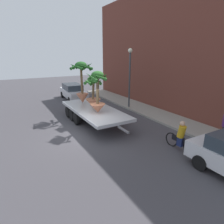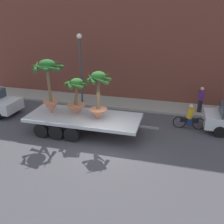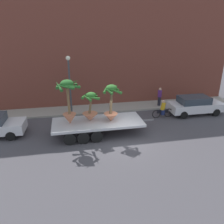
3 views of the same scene
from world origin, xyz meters
The scene contains 10 objects.
ground_plane centered at (0.00, 0.00, 0.00)m, with size 60.00×60.00×0.00m, color #423F44.
sidewalk centered at (0.00, 6.10, 0.07)m, with size 24.00×2.20×0.15m, color gray.
building_facade centered at (0.00, 7.80, 4.82)m, with size 24.00×1.20×9.65m, color brown.
flatbed_trailer centered at (-1.99, 1.21, 0.78)m, with size 7.28×2.61×0.98m.
potted_palm_rear centered at (-2.20, 1.40, 1.84)m, with size 1.32×1.35×2.07m.
potted_palm_middle centered at (-3.64, 1.16, 2.66)m, with size 1.66×1.77×3.05m.
potted_palm_front centered at (-0.81, 1.08, 2.21)m, with size 1.31×1.41×2.60m.
cyclist centered at (3.97, 3.24, 0.67)m, with size 1.84×0.36×1.54m.
pedestrian_near_gate centered at (4.66, 5.68, 1.04)m, with size 0.36×0.36×1.71m.
street_lamp centered at (-3.46, 5.30, 3.23)m, with size 0.36×0.36×4.83m.
Camera 2 is at (3.10, -10.50, 6.46)m, focal length 39.77 mm.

